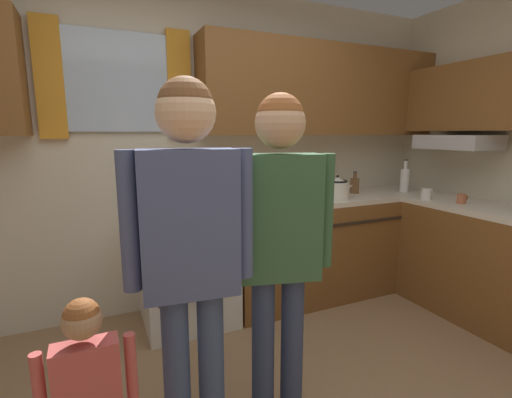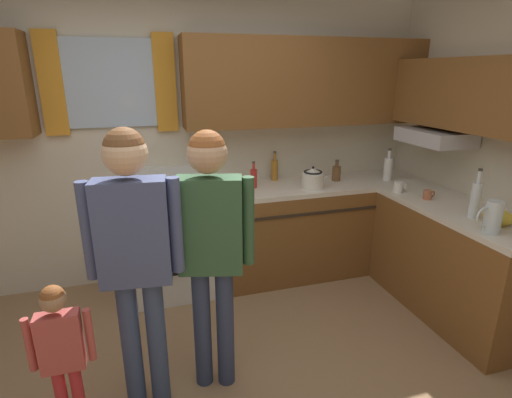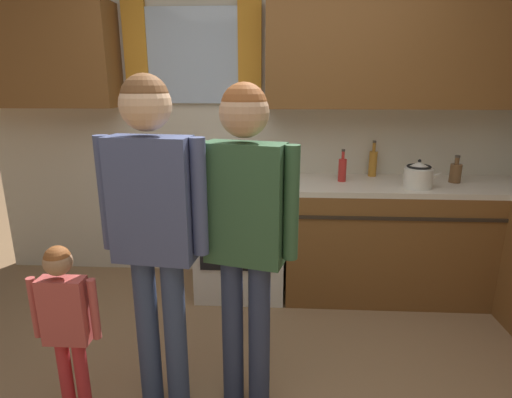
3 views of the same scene
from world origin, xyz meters
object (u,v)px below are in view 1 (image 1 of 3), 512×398
(stove_oven, at_px, (187,263))
(adult_holding_child, at_px, (190,239))
(bottle_squat_brown, at_px, (355,185))
(bottle_sauce_red, at_px, (275,189))
(bottle_milk_white, at_px, (405,179))
(adult_in_plaid, at_px, (279,230))
(mug_ceramic_white, at_px, (426,194))
(small_child, at_px, (89,396))
(stovetop_kettle, at_px, (337,188))
(bottle_oil_amber, at_px, (291,183))
(cup_terracotta, at_px, (462,199))

(stove_oven, bearing_deg, adult_holding_child, -102.30)
(bottle_squat_brown, bearing_deg, bottle_sauce_red, -179.33)
(bottle_milk_white, relative_size, adult_in_plaid, 0.19)
(bottle_sauce_red, height_order, mug_ceramic_white, bottle_sauce_red)
(small_child, bearing_deg, adult_holding_child, 20.02)
(adult_in_plaid, bearing_deg, adult_holding_child, -174.15)
(stovetop_kettle, xyz_separation_m, small_child, (-1.96, -1.29, -0.41))
(bottle_oil_amber, height_order, stovetop_kettle, bottle_oil_amber)
(mug_ceramic_white, bearing_deg, bottle_oil_amber, 142.44)
(stovetop_kettle, xyz_separation_m, adult_in_plaid, (-1.15, -1.10, 0.03))
(adult_in_plaid, bearing_deg, bottle_oil_amber, 58.48)
(cup_terracotta, relative_size, adult_holding_child, 0.07)
(stove_oven, height_order, stovetop_kettle, stovetop_kettle)
(bottle_oil_amber, height_order, bottle_milk_white, bottle_milk_white)
(stovetop_kettle, distance_m, small_child, 2.38)
(small_child, bearing_deg, stovetop_kettle, 33.40)
(bottle_sauce_red, distance_m, bottle_squat_brown, 0.85)
(stove_oven, bearing_deg, bottle_oil_amber, 12.15)
(bottle_oil_amber, height_order, mug_ceramic_white, bottle_oil_amber)
(bottle_oil_amber, bearing_deg, bottle_sauce_red, -144.17)
(bottle_sauce_red, bearing_deg, cup_terracotta, -30.10)
(stove_oven, xyz_separation_m, mug_ceramic_white, (1.96, -0.48, 0.48))
(bottle_sauce_red, xyz_separation_m, adult_in_plaid, (-0.64, -1.28, 0.03))
(cup_terracotta, xyz_separation_m, small_child, (-2.75, -0.72, -0.35))
(bottle_milk_white, height_order, cup_terracotta, bottle_milk_white)
(mug_ceramic_white, height_order, adult_in_plaid, adult_in_plaid)
(small_child, bearing_deg, mug_ceramic_white, 20.04)
(stove_oven, relative_size, small_child, 1.18)
(bottle_milk_white, bearing_deg, bottle_sauce_red, 174.82)
(stove_oven, bearing_deg, bottle_milk_white, -2.49)
(bottle_milk_white, height_order, stovetop_kettle, bottle_milk_white)
(bottle_milk_white, distance_m, stovetop_kettle, 0.83)
(stovetop_kettle, relative_size, adult_in_plaid, 0.17)
(mug_ceramic_white, bearing_deg, stove_oven, 166.24)
(bottle_sauce_red, xyz_separation_m, bottle_milk_white, (1.33, -0.12, 0.03))
(mug_ceramic_white, relative_size, stovetop_kettle, 0.46)
(stove_oven, distance_m, adult_in_plaid, 1.38)
(bottle_squat_brown, xyz_separation_m, mug_ceramic_white, (0.34, -0.52, -0.03))
(adult_in_plaid, bearing_deg, bottle_milk_white, 30.54)
(cup_terracotta, relative_size, stovetop_kettle, 0.40)
(stove_oven, distance_m, bottle_sauce_red, 0.93)
(bottle_oil_amber, relative_size, stovetop_kettle, 1.04)
(small_child, bearing_deg, cup_terracotta, 14.62)
(adult_holding_child, bearing_deg, bottle_sauce_red, 51.49)
(bottle_milk_white, distance_m, cup_terracotta, 0.64)
(mug_ceramic_white, xyz_separation_m, adult_holding_child, (-2.24, -0.82, 0.10))
(cup_terracotta, relative_size, small_child, 0.12)
(cup_terracotta, xyz_separation_m, adult_holding_child, (-2.35, -0.57, 0.11))
(bottle_milk_white, relative_size, adult_holding_child, 0.19)
(adult_holding_child, height_order, adult_in_plaid, adult_holding_child)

